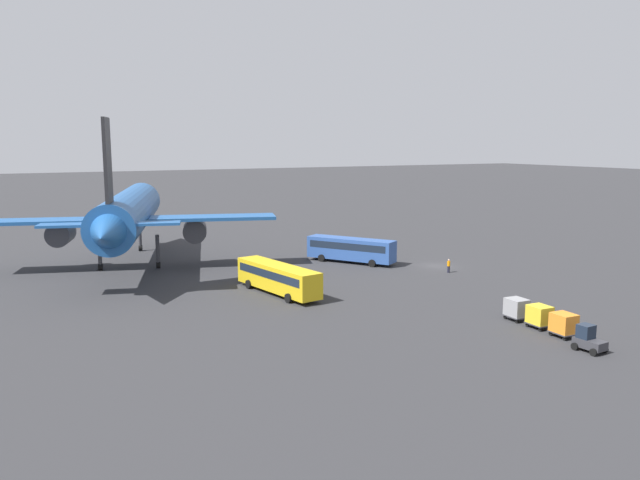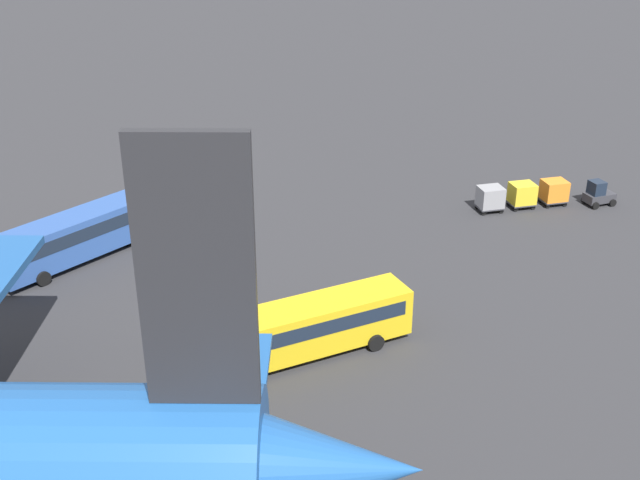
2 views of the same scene
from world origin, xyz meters
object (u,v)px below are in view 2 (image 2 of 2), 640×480
at_px(cargo_cart_orange, 554,191).
at_px(cargo_cart_grey, 490,197).
at_px(shuttle_bus_near, 78,233).
at_px(worker_person, 224,191).
at_px(cargo_cart_yellow, 522,194).
at_px(shuttle_bus_far, 302,326).
at_px(baggage_tug, 598,194).

distance_m(cargo_cart_orange, cargo_cart_grey, 5.63).
distance_m(shuttle_bus_near, worker_person, 13.93).
relative_size(cargo_cart_orange, cargo_cart_yellow, 1.00).
xyz_separation_m(shuttle_bus_near, worker_person, (-11.60, -7.63, -1.14)).
bearing_deg(worker_person, shuttle_bus_far, 90.33).
distance_m(shuttle_bus_far, cargo_cart_orange, 29.70).
relative_size(shuttle_bus_far, cargo_cart_orange, 6.38).
xyz_separation_m(shuttle_bus_far, worker_person, (0.14, -23.75, -1.06)).
bearing_deg(worker_person, cargo_cart_grey, 157.66).
relative_size(shuttle_bus_far, worker_person, 7.56).
bearing_deg(shuttle_bus_far, worker_person, -99.36).
relative_size(worker_person, cargo_cart_yellow, 0.84).
relative_size(shuttle_bus_far, cargo_cart_yellow, 6.38).
xyz_separation_m(cargo_cart_yellow, cargo_cart_grey, (2.81, -0.05, 0.00)).
bearing_deg(baggage_tug, worker_person, -22.25).
xyz_separation_m(shuttle_bus_near, baggage_tug, (-40.57, 1.87, -1.07)).
xyz_separation_m(shuttle_bus_near, cargo_cart_grey, (-31.52, 0.56, -0.82)).
xyz_separation_m(cargo_cart_orange, cargo_cart_yellow, (2.81, -0.15, 0.00)).
bearing_deg(baggage_tug, cargo_cart_yellow, -15.50).
relative_size(baggage_tug, worker_person, 1.43).
bearing_deg(cargo_cart_yellow, shuttle_bus_far, 34.48).
height_order(shuttle_bus_near, cargo_cart_yellow, shuttle_bus_near).
bearing_deg(cargo_cart_orange, worker_person, -18.18).
bearing_deg(shuttle_bus_near, cargo_cart_grey, 146.16).
relative_size(shuttle_bus_near, cargo_cart_grey, 5.81).
xyz_separation_m(shuttle_bus_near, shuttle_bus_far, (-11.73, 16.13, -0.09)).
relative_size(cargo_cart_yellow, cargo_cart_grey, 1.00).
height_order(shuttle_bus_far, baggage_tug, shuttle_bus_far).
height_order(cargo_cart_yellow, cargo_cart_grey, same).
xyz_separation_m(baggage_tug, cargo_cart_yellow, (6.24, -1.26, 0.25)).
height_order(shuttle_bus_far, cargo_cart_grey, shuttle_bus_far).
bearing_deg(cargo_cart_yellow, cargo_cart_grey, -0.96).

